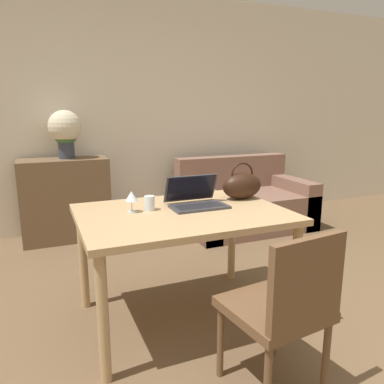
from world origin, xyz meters
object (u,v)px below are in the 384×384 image
handbag (242,185)px  flower_vase (65,130)px  couch (244,204)px  laptop (195,198)px  chair (284,305)px  wine_glass (131,197)px  drinking_glass (149,203)px

handbag → flower_vase: 2.14m
couch → laptop: size_ratio=3.93×
chair → laptop: size_ratio=2.31×
laptop → wine_glass: laptop is taller
chair → couch: (1.22, 2.45, -0.21)m
handbag → flower_vase: size_ratio=0.60×
laptop → flower_vase: bearing=109.6°
couch → wine_glass: 2.36m
laptop → drinking_glass: laptop is taller
wine_glass → handbag: handbag is taller
drinking_glass → flower_vase: size_ratio=0.19×
handbag → flower_vase: bearing=120.0°
flower_vase → chair: bearing=-75.5°
chair → couch: 2.74m
drinking_glass → couch: bearing=43.3°
chair → couch: size_ratio=0.59×
couch → flower_vase: size_ratio=2.91×
drinking_glass → chair: bearing=-68.1°
wine_glass → handbag: bearing=3.5°
chair → drinking_glass: (-0.38, 0.94, 0.31)m
chair → flower_vase: 2.99m
wine_glass → drinking_glass: bearing=0.6°
laptop → flower_vase: 2.03m
couch → laptop: laptop is taller
chair → drinking_glass: 1.06m
chair → laptop: laptop is taller
drinking_glass → wine_glass: wine_glass is taller
laptop → handbag: 0.39m
couch → laptop: (-1.28, -1.51, 0.53)m
chair → laptop: (-0.06, 0.94, 0.32)m
drinking_glass → handbag: size_ratio=0.31×
couch → flower_vase: 2.18m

